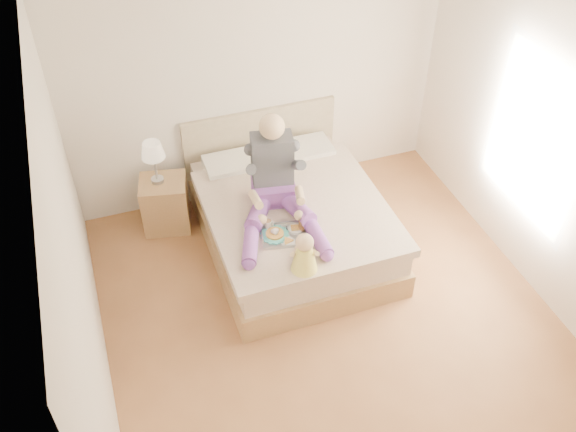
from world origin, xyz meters
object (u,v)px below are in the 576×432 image
object	(u,v)px
bed	(290,217)
tray	(284,233)
adult	(275,185)
nightstand	(165,204)
baby	(304,255)

from	to	relation	value
bed	tray	bearing A→B (deg)	-114.73
bed	adult	size ratio (longest dim) A/B	1.78
nightstand	tray	world-z (taller)	tray
bed	adult	world-z (taller)	adult
bed	nightstand	distance (m)	1.33
bed	adult	distance (m)	0.62
bed	nightstand	world-z (taller)	bed
tray	baby	world-z (taller)	baby
bed	tray	xyz separation A→B (m)	(-0.24, -0.53, 0.32)
baby	tray	bearing A→B (deg)	110.34
bed	tray	world-z (taller)	bed
adult	baby	bearing A→B (deg)	-81.10
bed	baby	world-z (taller)	same
nightstand	baby	xyz separation A→B (m)	(0.94, -1.64, 0.48)
nightstand	tray	bearing A→B (deg)	-40.57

